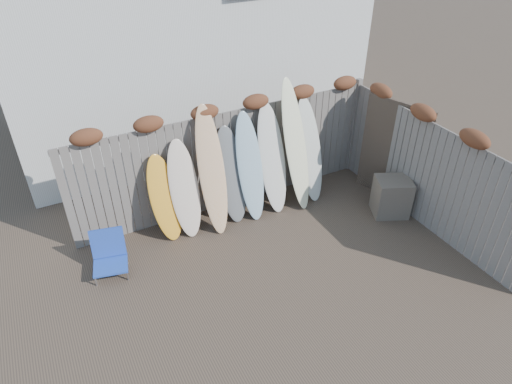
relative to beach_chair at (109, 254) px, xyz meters
name	(u,v)px	position (x,y,z in m)	size (l,w,h in m)	color
ground	(290,278)	(2.54, -1.58, -0.34)	(80.00, 80.00, 0.00)	#493A2D
back_fence	(230,152)	(2.60, 0.82, 0.85)	(6.05, 0.28, 2.24)	slate
right_fence	(428,168)	(5.53, -1.32, 0.81)	(0.28, 4.40, 2.24)	slate
beach_chair	(109,254)	(0.00, 0.00, 0.00)	(0.66, 0.68, 0.72)	blue
wooden_crate	(391,197)	(5.20, -0.93, 0.04)	(0.65, 0.54, 0.76)	#6A5950
lattice_panel	(393,151)	(5.57, -0.40, 0.69)	(0.06, 1.37, 2.06)	#4D3C2F
surfboard_0	(165,198)	(1.16, 0.47, 0.45)	(0.53, 0.07, 1.63)	#F3A227
surfboard_1	(184,189)	(1.52, 0.44, 0.55)	(0.53, 0.07, 1.84)	beige
surfboard_2	(212,171)	(2.04, 0.36, 0.82)	(0.48, 0.07, 2.41)	#FFD68D
surfboard_3	(231,175)	(2.45, 0.45, 0.57)	(0.54, 0.07, 1.88)	slate
surfboard_4	(250,167)	(2.81, 0.38, 0.68)	(0.49, 0.07, 2.11)	#96B8CA
surfboard_5	(272,159)	(3.29, 0.41, 0.71)	(0.54, 0.07, 2.17)	silver
surfboard_6	(296,146)	(3.76, 0.33, 0.91)	(0.46, 0.07, 2.60)	#FBFACA
surfboard_7	(310,151)	(4.13, 0.39, 0.69)	(0.53, 0.07, 2.13)	silver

